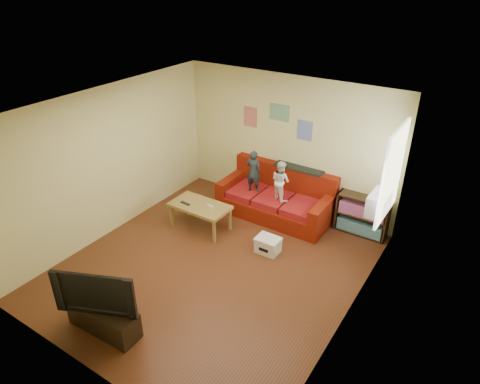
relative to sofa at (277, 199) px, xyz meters
The scene contains 17 objects.
room_shell 2.31m from the sofa, 91.51° to the right, with size 4.52×5.02×2.72m.
sofa is the anchor object (origin of this frame).
child_a 0.75m from the sofa, 158.78° to the right, with size 0.31×0.21×0.86m, color #212C31.
child_b 0.58m from the sofa, 49.94° to the right, with size 0.38×0.30×0.79m, color white.
coffee_table 1.58m from the sofa, 127.75° to the right, with size 1.11×0.61×0.50m.
remote 1.84m from the sofa, 131.65° to the right, with size 0.21×0.05×0.02m, color black.
game_controller 1.43m from the sofa, 122.59° to the right, with size 0.13×0.04×0.03m, color silver.
bookshelf 1.66m from the sofa, ahead, with size 0.95×0.28×0.76m.
window 2.57m from the sofa, 10.97° to the right, with size 0.04×1.08×1.48m, color white.
ac_unit 2.22m from the sofa, 11.60° to the right, with size 0.28×0.55×0.35m, color #B7B2A3.
artwork_left 1.74m from the sofa, 155.35° to the left, with size 0.30×0.01×0.40m, color #D87266.
artwork_center 1.69m from the sofa, 121.53° to the left, with size 0.42×0.01×0.32m, color #72B27F.
artwork_right 1.46m from the sofa, 54.57° to the left, with size 0.30×0.01×0.38m, color #727FCC.
file_box 1.34m from the sofa, 67.96° to the right, with size 0.41×0.32×0.29m.
tv_stand 4.04m from the sofa, 97.00° to the right, with size 1.06×0.35×0.40m, color black.
television 4.06m from the sofa, 97.00° to the right, with size 1.11×0.15×0.64m, color black.
tissue 1.23m from the sofa, 69.72° to the right, with size 0.11×0.11×0.11m, color silver.
Camera 1 is at (3.47, -4.54, 4.48)m, focal length 32.00 mm.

